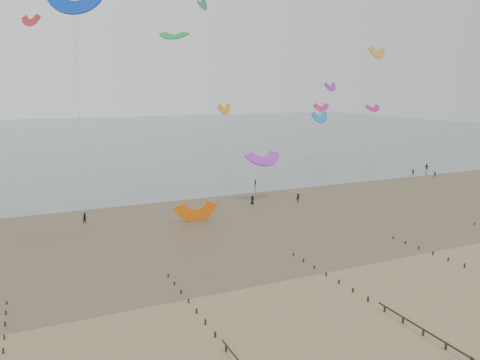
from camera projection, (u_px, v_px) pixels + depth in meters
name	position (u px, v px, depth m)	size (l,w,h in m)	color
ground	(318.00, 295.00, 52.97)	(500.00, 500.00, 0.00)	brown
sea_and_shore	(188.00, 222.00, 81.99)	(500.00, 665.00, 0.03)	#475654
kitesurfers	(312.00, 186.00, 107.94)	(115.22, 19.04, 1.88)	black
grounded_kite	(196.00, 221.00, 82.56)	(6.71, 3.51, 5.11)	orange
kites_airborne	(142.00, 92.00, 128.13)	(225.25, 119.45, 43.11)	#2282C6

